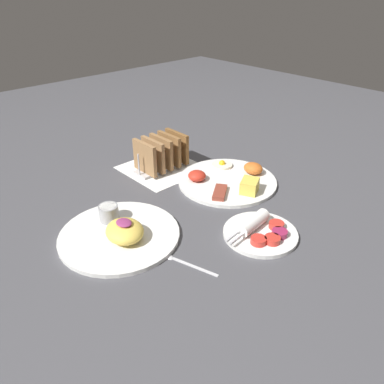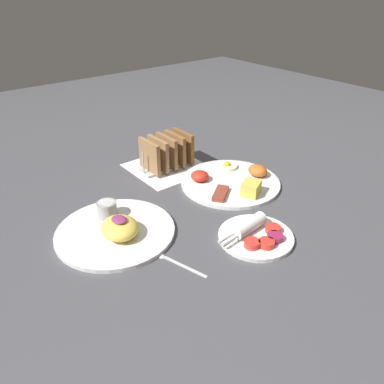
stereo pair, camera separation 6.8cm
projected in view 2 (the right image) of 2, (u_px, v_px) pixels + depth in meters
name	position (u px, v px, depth m)	size (l,w,h in m)	color
ground_plane	(191.00, 207.00, 0.99)	(3.00, 3.00, 0.00)	#47474C
napkin_flat	(167.00, 167.00, 1.19)	(0.22, 0.22, 0.00)	white
plate_breakfast	(232.00, 181.00, 1.09)	(0.29, 0.29, 0.05)	white
plate_condiments	(256.00, 235.00, 0.86)	(0.17, 0.19, 0.04)	white
plate_foreground	(116.00, 228.00, 0.88)	(0.28, 0.28, 0.06)	white
toast_rack	(167.00, 152.00, 1.16)	(0.10, 0.18, 0.10)	#B7B7BC
teaspoon	(173.00, 260.00, 0.80)	(0.13, 0.05, 0.01)	silver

